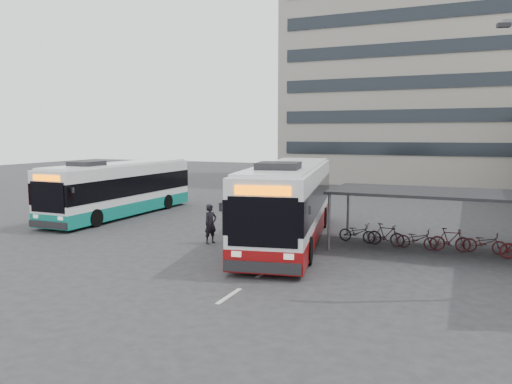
% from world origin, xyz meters
% --- Properties ---
extents(ground, '(120.00, 120.00, 0.00)m').
position_xyz_m(ground, '(0.00, 0.00, 0.00)').
color(ground, '#28282B').
rests_on(ground, ground).
extents(bike_shelter, '(10.00, 4.00, 2.54)m').
position_xyz_m(bike_shelter, '(8.50, 3.00, 1.36)').
color(bike_shelter, '#595B60').
rests_on(bike_shelter, ground).
extents(office_block, '(30.00, 15.00, 25.00)m').
position_xyz_m(office_block, '(6.00, 36.00, 12.50)').
color(office_block, gray).
rests_on(office_block, ground).
extents(road_markings, '(0.15, 7.60, 0.01)m').
position_xyz_m(road_markings, '(2.50, -3.00, 0.01)').
color(road_markings, beige).
rests_on(road_markings, ground).
extents(bus_main, '(5.28, 13.26, 3.84)m').
position_xyz_m(bus_main, '(1.52, 2.32, 1.78)').
color(bus_main, white).
rests_on(bus_main, ground).
extents(bus_teal, '(2.66, 11.73, 3.46)m').
position_xyz_m(bus_teal, '(-10.35, 5.16, 1.60)').
color(bus_teal, white).
rests_on(bus_teal, ground).
extents(pedestrian, '(0.65, 0.77, 1.80)m').
position_xyz_m(pedestrian, '(-1.57, 0.35, 0.90)').
color(pedestrian, black).
rests_on(pedestrian, ground).
extents(sign_totem_mid, '(0.51, 0.30, 2.40)m').
position_xyz_m(sign_totem_mid, '(-12.30, 5.20, 1.24)').
color(sign_totem_mid, '#A40A0E').
rests_on(sign_totem_mid, ground).
extents(sign_totem_north, '(0.55, 0.32, 2.61)m').
position_xyz_m(sign_totem_north, '(-12.83, 8.03, 1.34)').
color(sign_totem_north, '#A40A0E').
rests_on(sign_totem_north, ground).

